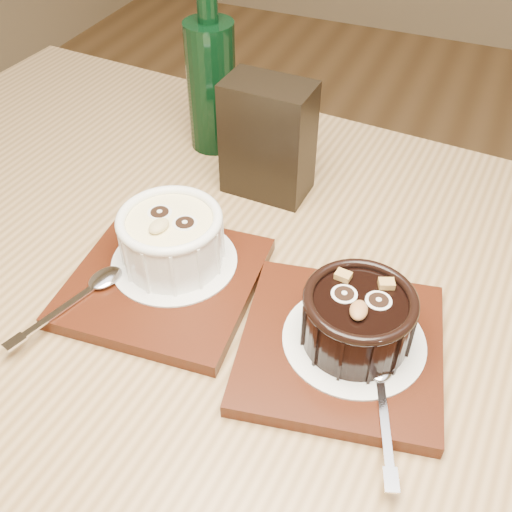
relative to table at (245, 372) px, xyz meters
The scene contains 11 objects.
table is the anchor object (origin of this frame).
tray_left 0.13m from the table, behind, with size 0.18×0.18×0.01m, color #44190B.
doily_left 0.14m from the table, 162.95° to the left, with size 0.13×0.13×0.00m, color white.
ramekin_white 0.17m from the table, 162.99° to the left, with size 0.11×0.11×0.06m.
spoon_left 0.20m from the table, 159.30° to the right, with size 0.03×0.13×0.01m, color silver, non-canonical shape.
tray_right 0.14m from the table, ahead, with size 0.18×0.18×0.01m, color #44190B.
doily_right 0.15m from the table, ahead, with size 0.13×0.13×0.00m, color white.
ramekin_dark 0.18m from the table, ahead, with size 0.10×0.10×0.06m.
spoon_right 0.19m from the table, 19.72° to the right, with size 0.03×0.13×0.01m, color silver, non-canonical shape.
condiment_stand 0.26m from the table, 106.18° to the left, with size 0.10×0.06×0.14m, color black.
green_bottle 0.36m from the table, 121.25° to the left, with size 0.06×0.06×0.23m.
Camera 1 is at (-0.07, -0.47, 1.19)m, focal length 42.00 mm.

